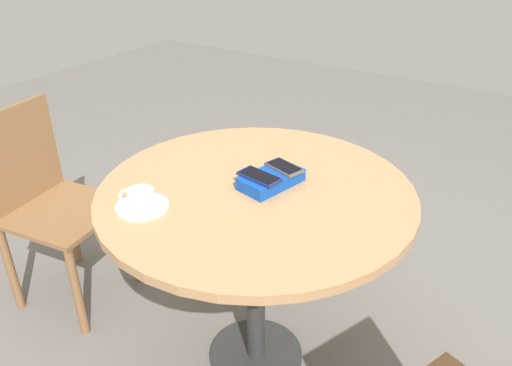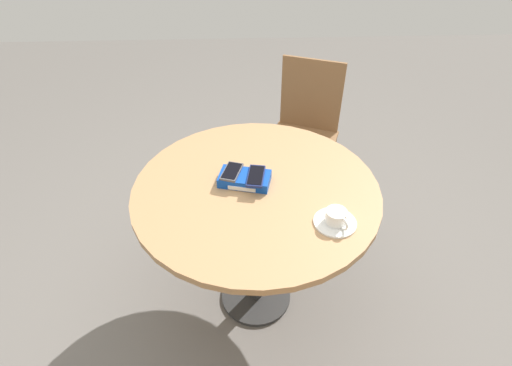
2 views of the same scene
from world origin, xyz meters
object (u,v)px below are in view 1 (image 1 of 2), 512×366
at_px(saucer, 142,206).
at_px(chair_far_side, 52,205).
at_px(phone_gray, 284,167).
at_px(round_table, 256,215).
at_px(phone_box, 271,179).
at_px(phone_navy, 259,177).
at_px(coffee_cup, 140,197).

height_order(saucer, chair_far_side, chair_far_side).
distance_m(phone_gray, saucer, 0.48).
relative_size(round_table, phone_box, 4.46).
relative_size(round_table, saucer, 6.39).
relative_size(phone_box, phone_gray, 1.67).
relative_size(round_table, phone_gray, 7.43).
relative_size(phone_navy, coffee_cup, 1.43).
bearing_deg(round_table, chair_far_side, -82.06).
xyz_separation_m(phone_gray, chair_far_side, (0.23, -1.00, -0.36)).
distance_m(phone_box, coffee_cup, 0.42).
bearing_deg(phone_box, saucer, -37.49).
xyz_separation_m(saucer, chair_far_side, (-0.16, -0.72, -0.31)).
distance_m(round_table, saucer, 0.38).
relative_size(phone_box, coffee_cup, 2.20).
xyz_separation_m(round_table, chair_far_side, (0.13, -0.95, -0.21)).
xyz_separation_m(round_table, coffee_cup, (0.29, -0.23, 0.14)).
bearing_deg(saucer, phone_box, 142.51).
height_order(phone_box, phone_navy, phone_navy).
relative_size(phone_box, phone_navy, 1.54).
bearing_deg(round_table, phone_navy, 86.69).
bearing_deg(saucer, coffee_cup, -64.87).
bearing_deg(saucer, round_table, 141.59).
distance_m(phone_gray, coffee_cup, 0.48).
bearing_deg(coffee_cup, chair_far_side, -102.23).
xyz_separation_m(phone_gray, coffee_cup, (0.39, -0.28, -0.01)).
bearing_deg(phone_gray, saucer, -35.35).
xyz_separation_m(phone_gray, phone_navy, (0.10, -0.03, 0.00)).
bearing_deg(round_table, coffee_cup, -38.60).
bearing_deg(saucer, chair_far_side, -102.09).
distance_m(round_table, phone_gray, 0.19).
distance_m(phone_gray, phone_navy, 0.11).
relative_size(phone_gray, coffee_cup, 1.32).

